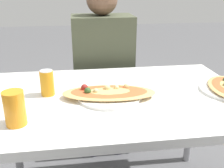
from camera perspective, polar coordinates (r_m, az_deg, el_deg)
dining_table at (r=1.32m, az=0.66°, el=-5.07°), size 1.31×0.84×0.72m
chair_far_seated at (r=2.06m, az=-2.25°, el=0.34°), size 0.40×0.40×0.89m
person_seated at (r=1.88m, az=-2.00°, el=5.61°), size 0.42×0.30×1.24m
pizza_main at (r=1.25m, az=-0.72°, el=-2.09°), size 0.46×0.30×0.06m
soda_can at (r=1.30m, az=-13.95°, el=0.24°), size 0.07×0.07×0.12m
drink_glass at (r=1.06m, az=-20.43°, el=-5.00°), size 0.08×0.08×0.14m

